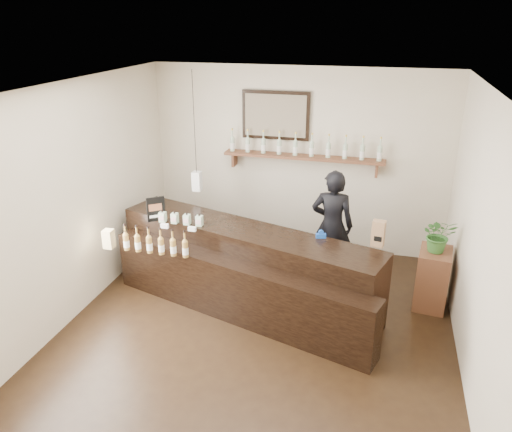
{
  "coord_description": "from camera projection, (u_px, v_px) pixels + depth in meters",
  "views": [
    {
      "loc": [
        1.25,
        -4.77,
        3.48
      ],
      "look_at": [
        -0.19,
        0.7,
        1.18
      ],
      "focal_mm": 35.0,
      "sensor_mm": 36.0,
      "label": 1
    }
  ],
  "objects": [
    {
      "name": "potted_plant",
      "position": [
        439.0,
        235.0,
        6.06
      ],
      "size": [
        0.44,
        0.4,
        0.44
      ],
      "primitive_type": "imported",
      "rotation": [
        0.0,
        0.0,
        0.15
      ],
      "color": "#376D2B",
      "rests_on": "side_cabinet"
    },
    {
      "name": "room_shell",
      "position": [
        256.0,
        196.0,
        5.24
      ],
      "size": [
        5.0,
        5.0,
        5.0
      ],
      "color": "beige",
      "rests_on": "ground"
    },
    {
      "name": "promo_sign",
      "position": [
        156.0,
        209.0,
        6.39
      ],
      "size": [
        0.2,
        0.16,
        0.33
      ],
      "color": "black",
      "rests_on": "counter"
    },
    {
      "name": "counter",
      "position": [
        243.0,
        271.0,
        6.29
      ],
      "size": [
        3.58,
        1.97,
        1.16
      ],
      "color": "black",
      "rests_on": "ground"
    },
    {
      "name": "tape_dispenser",
      "position": [
        321.0,
        235.0,
        5.95
      ],
      "size": [
        0.13,
        0.08,
        0.1
      ],
      "color": "#184BAC",
      "rests_on": "counter"
    },
    {
      "name": "side_cabinet",
      "position": [
        432.0,
        278.0,
        6.28
      ],
      "size": [
        0.44,
        0.57,
        0.76
      ],
      "color": "brown",
      "rests_on": "ground"
    },
    {
      "name": "shopkeeper",
      "position": [
        332.0,
        219.0,
        6.78
      ],
      "size": [
        0.65,
        0.43,
        1.78
      ],
      "primitive_type": "imported",
      "rotation": [
        0.0,
        0.0,
        3.14
      ],
      "color": "black",
      "rests_on": "ground"
    },
    {
      "name": "back_wall_decor",
      "position": [
        287.0,
        139.0,
        7.38
      ],
      "size": [
        2.66,
        0.96,
        1.69
      ],
      "color": "brown",
      "rests_on": "ground"
    },
    {
      "name": "paper_bag",
      "position": [
        378.0,
        234.0,
        5.7
      ],
      "size": [
        0.16,
        0.13,
        0.31
      ],
      "color": "brown",
      "rests_on": "counter"
    },
    {
      "name": "ground",
      "position": [
        256.0,
        332.0,
        5.88
      ],
      "size": [
        5.0,
        5.0,
        0.0
      ],
      "primitive_type": "plane",
      "color": "black",
      "rests_on": "ground"
    }
  ]
}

